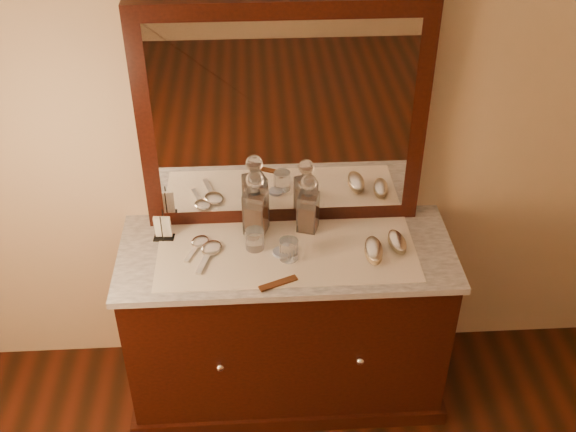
# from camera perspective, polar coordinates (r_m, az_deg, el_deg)

# --- Properties ---
(dresser_cabinet) EXTENTS (1.40, 0.55, 0.82)m
(dresser_cabinet) POSITION_cam_1_polar(r_m,az_deg,el_deg) (3.24, -0.11, -8.91)
(dresser_cabinet) COLOR black
(dresser_cabinet) RESTS_ON floor
(dresser_plinth) EXTENTS (1.46, 0.59, 0.08)m
(dresser_plinth) POSITION_cam_1_polar(r_m,az_deg,el_deg) (3.51, -0.10, -13.21)
(dresser_plinth) COLOR black
(dresser_plinth) RESTS_ON floor
(knob_left) EXTENTS (0.04, 0.04, 0.04)m
(knob_left) POSITION_cam_1_polar(r_m,az_deg,el_deg) (3.02, -5.61, -12.34)
(knob_left) COLOR silver
(knob_left) RESTS_ON dresser_cabinet
(knob_right) EXTENTS (0.04, 0.04, 0.04)m
(knob_right) POSITION_cam_1_polar(r_m,az_deg,el_deg) (3.04, 5.98, -11.84)
(knob_right) COLOR silver
(knob_right) RESTS_ON dresser_cabinet
(marble_top) EXTENTS (1.44, 0.59, 0.03)m
(marble_top) POSITION_cam_1_polar(r_m,az_deg,el_deg) (2.96, -0.11, -3.04)
(marble_top) COLOR white
(marble_top) RESTS_ON dresser_cabinet
(mirror_frame) EXTENTS (1.20, 0.08, 1.00)m
(mirror_frame) POSITION_cam_1_polar(r_m,az_deg,el_deg) (2.88, -0.41, 8.05)
(mirror_frame) COLOR black
(mirror_frame) RESTS_ON marble_top
(mirror_glass) EXTENTS (1.06, 0.01, 0.86)m
(mirror_glass) POSITION_cam_1_polar(r_m,az_deg,el_deg) (2.85, -0.37, 7.74)
(mirror_glass) COLOR white
(mirror_glass) RESTS_ON marble_top
(lace_runner) EXTENTS (1.10, 0.45, 0.00)m
(lace_runner) POSITION_cam_1_polar(r_m,az_deg,el_deg) (2.93, -0.09, -3.03)
(lace_runner) COLOR white
(lace_runner) RESTS_ON marble_top
(pin_dish) EXTENTS (0.09, 0.09, 0.01)m
(pin_dish) POSITION_cam_1_polar(r_m,az_deg,el_deg) (2.92, -0.58, -3.02)
(pin_dish) COLOR silver
(pin_dish) RESTS_ON lace_runner
(comb) EXTENTS (0.16, 0.09, 0.01)m
(comb) POSITION_cam_1_polar(r_m,az_deg,el_deg) (2.77, -0.81, -5.57)
(comb) COLOR #673012
(comb) RESTS_ON lace_runner
(napkin_rack) EXTENTS (0.09, 0.06, 0.13)m
(napkin_rack) POSITION_cam_1_polar(r_m,az_deg,el_deg) (3.03, -10.29, -1.00)
(napkin_rack) COLOR black
(napkin_rack) RESTS_ON marble_top
(decanter_left) EXTENTS (0.12, 0.12, 0.31)m
(decanter_left) POSITION_cam_1_polar(r_m,az_deg,el_deg) (2.99, -2.69, 0.62)
(decanter_left) COLOR brown
(decanter_left) RESTS_ON lace_runner
(decanter_right) EXTENTS (0.11, 0.11, 0.28)m
(decanter_right) POSITION_cam_1_polar(r_m,az_deg,el_deg) (3.01, 1.67, 0.62)
(decanter_right) COLOR brown
(decanter_right) RESTS_ON lace_runner
(brush_near) EXTENTS (0.08, 0.17, 0.05)m
(brush_near) POSITION_cam_1_polar(r_m,az_deg,el_deg) (2.93, 7.09, -2.83)
(brush_near) COLOR #917A59
(brush_near) RESTS_ON lace_runner
(brush_far) EXTENTS (0.08, 0.16, 0.04)m
(brush_far) POSITION_cam_1_polar(r_m,az_deg,el_deg) (2.99, 9.01, -2.13)
(brush_far) COLOR #917A59
(brush_far) RESTS_ON lace_runner
(hand_mirror_outer) EXTENTS (0.11, 0.19, 0.02)m
(hand_mirror_outer) POSITION_cam_1_polar(r_m,az_deg,el_deg) (2.99, -7.42, -2.28)
(hand_mirror_outer) COLOR silver
(hand_mirror_outer) RESTS_ON lace_runner
(hand_mirror_inner) EXTENTS (0.12, 0.23, 0.02)m
(hand_mirror_inner) POSITION_cam_1_polar(r_m,az_deg,el_deg) (2.94, -6.47, -2.87)
(hand_mirror_inner) COLOR silver
(hand_mirror_inner) RESTS_ON lace_runner
(tumblers) EXTENTS (0.22, 0.16, 0.09)m
(tumblers) POSITION_cam_1_polar(r_m,az_deg,el_deg) (2.90, -1.37, -2.35)
(tumblers) COLOR white
(tumblers) RESTS_ON lace_runner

